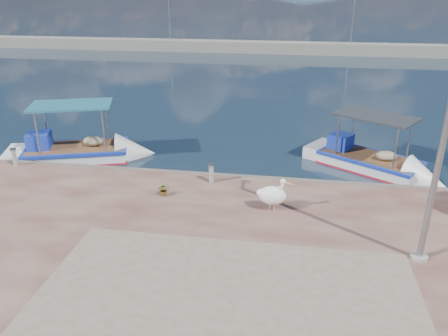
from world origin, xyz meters
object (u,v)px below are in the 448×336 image
boat_right (368,163)px  pelican (273,195)px  boat_left (76,154)px  bollard_near (211,172)px  lamp_post (443,141)px

boat_right → pelican: 6.54m
boat_left → pelican: 9.94m
boat_left → boat_right: (12.67, 1.00, -0.02)m
boat_right → bollard_near: boat_right is taller
pelican → bollard_near: 2.95m
boat_right → bollard_near: bearing=-117.3°
boat_right → lamp_post: (0.26, -7.35, 3.59)m
boat_left → pelican: boat_left is taller
lamp_post → pelican: bearing=152.9°
boat_right → bollard_near: (-6.09, -3.50, 0.67)m
boat_right → lamp_post: bearing=-55.2°
boat_right → pelican: size_ratio=4.74×
pelican → lamp_post: (4.01, -2.06, 2.76)m
boat_left → bollard_near: 7.08m
boat_right → lamp_post: size_ratio=0.82×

